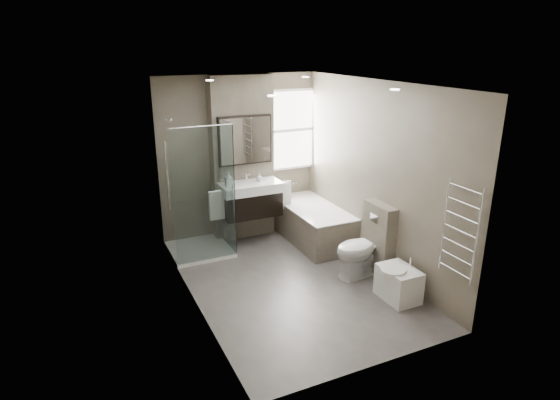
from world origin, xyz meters
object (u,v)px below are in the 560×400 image
bathtub (312,222)px  toilet (363,248)px  vanity (251,199)px  bidet (398,283)px

bathtub → toilet: 1.34m
bathtub → toilet: toilet is taller
bathtub → toilet: bearing=-88.1°
vanity → bidet: (1.01, -2.39, -0.52)m
bidet → toilet: bearing=93.5°
vanity → bathtub: (0.92, -0.33, -0.43)m
bathtub → bidet: 2.06m
bathtub → bidet: size_ratio=2.98×
vanity → bathtub: size_ratio=0.59×
bathtub → toilet: size_ratio=1.98×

